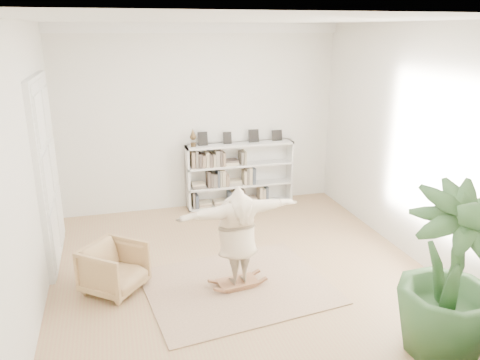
# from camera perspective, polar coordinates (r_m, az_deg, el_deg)

# --- Properties ---
(floor) EXTENTS (6.00, 6.00, 0.00)m
(floor) POSITION_cam_1_polar(r_m,az_deg,el_deg) (7.15, 0.26, -11.28)
(floor) COLOR #A77956
(floor) RESTS_ON ground
(room_shell) EXTENTS (6.00, 6.00, 6.00)m
(room_shell) POSITION_cam_1_polar(r_m,az_deg,el_deg) (9.10, -5.01, 18.00)
(room_shell) COLOR silver
(room_shell) RESTS_ON floor
(doors) EXTENTS (0.09, 1.78, 2.92)m
(doors) POSITION_cam_1_polar(r_m,az_deg,el_deg) (7.66, -22.41, 0.73)
(doors) COLOR white
(doors) RESTS_ON floor
(bookshelf) EXTENTS (2.20, 0.35, 1.64)m
(bookshelf) POSITION_cam_1_polar(r_m,az_deg,el_deg) (9.59, -0.04, 0.61)
(bookshelf) COLOR silver
(bookshelf) RESTS_ON floor
(armchair) EXTENTS (1.04, 1.04, 0.68)m
(armchair) POSITION_cam_1_polar(r_m,az_deg,el_deg) (6.80, -15.09, -10.32)
(armchair) COLOR tan
(armchair) RESTS_ON floor
(rug) EXTENTS (2.73, 2.29, 0.02)m
(rug) POSITION_cam_1_polar(r_m,az_deg,el_deg) (6.80, -0.30, -12.82)
(rug) COLOR tan
(rug) RESTS_ON floor
(rocker_board) EXTENTS (0.59, 0.39, 0.12)m
(rocker_board) POSITION_cam_1_polar(r_m,az_deg,el_deg) (6.77, -0.30, -12.37)
(rocker_board) COLOR brown
(rocker_board) RESTS_ON rug
(person) EXTENTS (1.78, 0.68, 1.41)m
(person) POSITION_cam_1_polar(r_m,az_deg,el_deg) (6.41, -0.31, -6.40)
(person) COLOR beige
(person) RESTS_ON rocker_board
(houseplant) EXTENTS (1.32, 1.32, 1.95)m
(houseplant) POSITION_cam_1_polar(r_m,az_deg,el_deg) (5.59, 24.29, -10.44)
(houseplant) COLOR #30562B
(houseplant) RESTS_ON floor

